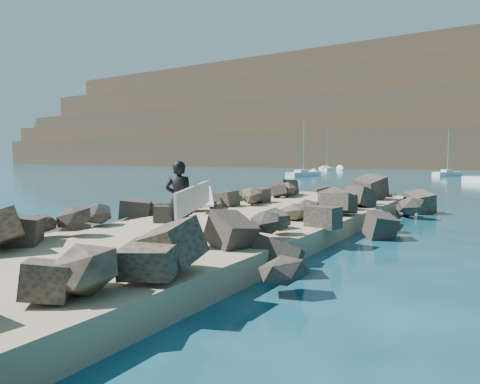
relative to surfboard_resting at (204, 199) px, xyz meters
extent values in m
plane|color=#0F384C|center=(2.44, -0.32, -1.04)|extent=(800.00, 800.00, 0.00)
cube|color=#8C7759|center=(2.44, -2.32, -0.74)|extent=(6.00, 26.00, 0.60)
cube|color=black|center=(-0.46, -1.82, -0.54)|extent=(2.60, 22.00, 1.00)
cube|color=black|center=(5.34, -1.82, -0.54)|extent=(2.60, 22.00, 1.00)
cube|color=silver|center=(0.00, 0.00, 0.00)|extent=(1.98, 2.25, 0.08)
imported|color=black|center=(2.89, -4.89, 0.53)|extent=(0.84, 0.72, 1.94)
cube|color=beige|center=(3.34, -4.89, 0.59)|extent=(0.85, 2.30, 0.76)
cube|color=silver|center=(-22.49, 73.42, -0.79)|extent=(5.74, 7.49, 0.80)
cylinder|color=gray|center=(-22.49, 73.42, 3.87)|extent=(0.12, 0.12, 8.61)
cube|color=silver|center=(-22.49, 72.63, -0.29)|extent=(2.25, 2.52, 0.44)
cube|color=silver|center=(2.60, 54.96, -0.79)|extent=(3.51, 5.62, 0.80)
cylinder|color=gray|center=(2.60, 54.96, 2.65)|extent=(0.12, 0.12, 6.19)
cube|color=silver|center=(2.60, 54.35, -0.29)|extent=(1.48, 1.81, 0.44)
cube|color=silver|center=(-14.59, 43.06, -0.79)|extent=(2.63, 7.02, 0.80)
cylinder|color=gray|center=(-14.59, 43.06, 3.34)|extent=(0.12, 0.12, 7.55)
cube|color=silver|center=(-14.59, 42.25, -0.29)|extent=(1.40, 2.08, 0.44)
cube|color=white|center=(-37.56, 151.68, 32.96)|extent=(10.00, 8.00, 4.00)
camera|label=1|loc=(9.78, -13.09, 1.56)|focal=32.00mm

